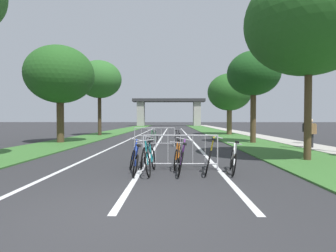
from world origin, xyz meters
The scene contains 26 objects.
ground_plane centered at (0.00, 0.00, 0.00)m, with size 300.00×300.00×0.00m, color #2B2B2D.
grass_verge_left centered at (-5.89, 28.85, 0.03)m, with size 3.34×70.53×0.05m, color #386B2D.
grass_verge_right centered at (5.89, 28.85, 0.03)m, with size 3.34×70.53×0.05m, color #386B2D.
sidewalk_path_right centered at (8.46, 28.85, 0.04)m, with size 1.79×70.53×0.08m, color #ADA89E.
lane_stripe_center centered at (0.00, 20.40, 0.00)m, with size 0.14×40.80×0.01m, color silver.
lane_stripe_right_lane centered at (2.32, 20.40, 0.00)m, with size 0.14×40.80×0.01m, color silver.
lane_stripe_left_lane centered at (-2.32, 20.40, 0.00)m, with size 0.14×40.80×0.01m, color silver.
overpass_bridge centered at (0.00, 58.29, 4.31)m, with size 16.70×3.51×6.31m.
tree_left_oak_mid centered at (-6.22, 12.80, 4.33)m, with size 4.26×4.26×6.17m.
tree_left_pine_near centered at (-5.83, 20.52, 5.18)m, with size 4.06×4.06×6.93m.
tree_right_pine_far centered at (5.82, 5.63, 5.00)m, with size 4.53×4.53×6.94m.
tree_right_maple_mid centered at (6.01, 12.84, 4.37)m, with size 3.28×3.28×5.79m.
tree_right_oak_near centered at (6.47, 22.15, 4.15)m, with size 4.25×4.25×5.98m.
crowd_barrier_nearest centered at (1.17, 3.85, 0.52)m, with size 2.27×0.44×1.05m.
crowd_barrier_second centered at (-0.06, 10.71, 0.52)m, with size 2.29×0.55×1.05m.
bicycle_teal_0 centered at (0.33, 3.31, 0.38)m, with size 0.49×1.75×1.00m.
bicycle_green_1 centered at (-0.15, 11.09, 0.36)m, with size 0.55×1.56×0.97m.
bicycle_blue_2 centered at (-0.13, 3.31, 0.35)m, with size 0.54×1.67×0.96m.
bicycle_orange_3 centered at (1.11, 4.26, 0.36)m, with size 0.46×1.69×0.86m.
bicycle_yellow_4 centered at (1.98, 3.46, 0.39)m, with size 0.71×1.78×1.06m.
bicycle_white_5 centered at (2.65, 3.43, 0.35)m, with size 0.55×1.63×0.92m.
bicycle_black_6 centered at (1.26, 11.26, 0.38)m, with size 0.50×1.74×0.93m.
bicycle_silver_7 centered at (0.04, 4.43, 0.38)m, with size 0.44×1.74×1.03m.
bicycle_purple_8 centered at (1.18, 3.27, 0.38)m, with size 0.50×1.70×0.98m.
pedestrian_pushing_bike centered at (8.95, 11.91, 0.94)m, with size 0.56×0.33×1.54m.
pedestrian_strolling centered at (7.95, 9.59, 0.94)m, with size 0.56×0.33×1.55m.
Camera 1 is at (0.95, -4.10, 1.50)m, focal length 28.61 mm.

